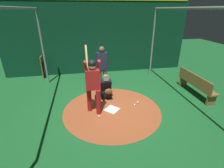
# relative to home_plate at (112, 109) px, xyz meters

# --- Properties ---
(ground_plane) EXTENTS (25.21, 25.21, 0.00)m
(ground_plane) POSITION_rel_home_plate_xyz_m (0.00, 0.00, -0.01)
(ground_plane) COLOR #195B28
(dirt_circle) EXTENTS (3.24, 3.24, 0.01)m
(dirt_circle) POSITION_rel_home_plate_xyz_m (0.00, 0.00, -0.01)
(dirt_circle) COLOR #9E4C28
(dirt_circle) RESTS_ON ground
(home_plate) EXTENTS (0.59, 0.59, 0.01)m
(home_plate) POSITION_rel_home_plate_xyz_m (0.00, 0.00, 0.00)
(home_plate) COLOR white
(home_plate) RESTS_ON dirt_circle
(batter) EXTENTS (0.68, 0.49, 2.11)m
(batter) POSITION_rel_home_plate_xyz_m (-0.00, -0.60, 1.06)
(batter) COLOR maroon
(batter) RESTS_ON ground
(catcher) EXTENTS (0.58, 0.40, 0.95)m
(catcher) POSITION_rel_home_plate_xyz_m (-0.87, -0.07, 0.36)
(catcher) COLOR black
(catcher) RESTS_ON ground
(umpire) EXTENTS (0.22, 0.49, 1.78)m
(umpire) POSITION_rel_home_plate_xyz_m (-1.73, -0.08, 1.00)
(umpire) COLOR #4C4C51
(umpire) RESTS_ON ground
(back_wall) EXTENTS (0.23, 9.21, 3.71)m
(back_wall) POSITION_rel_home_plate_xyz_m (-3.83, 0.00, 1.85)
(back_wall) COLOR #0C3D26
(back_wall) RESTS_ON ground
(cage_frame) EXTENTS (5.63, 5.00, 3.15)m
(cage_frame) POSITION_rel_home_plate_xyz_m (0.00, 0.00, 2.18)
(cage_frame) COLOR gray
(cage_frame) RESTS_ON ground
(bat_rack) EXTENTS (0.58, 0.20, 1.05)m
(bat_rack) POSITION_rel_home_plate_xyz_m (-3.59, -2.75, 0.48)
(bat_rack) COLOR olive
(bat_rack) RESTS_ON ground
(bench) EXTENTS (1.93, 0.36, 0.85)m
(bench) POSITION_rel_home_plate_xyz_m (-0.50, 3.38, 0.44)
(bench) COLOR olive
(bench) RESTS_ON ground
(baseball_0) EXTENTS (0.07, 0.07, 0.07)m
(baseball_0) POSITION_rel_home_plate_xyz_m (-0.09, 0.82, 0.03)
(baseball_0) COLOR white
(baseball_0) RESTS_ON dirt_circle
(baseball_1) EXTENTS (0.07, 0.07, 0.07)m
(baseball_1) POSITION_rel_home_plate_xyz_m (-0.24, 0.98, 0.03)
(baseball_1) COLOR white
(baseball_1) RESTS_ON dirt_circle
(baseball_2) EXTENTS (0.07, 0.07, 0.07)m
(baseball_2) POSITION_rel_home_plate_xyz_m (0.37, -0.48, 0.03)
(baseball_2) COLOR white
(baseball_2) RESTS_ON dirt_circle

